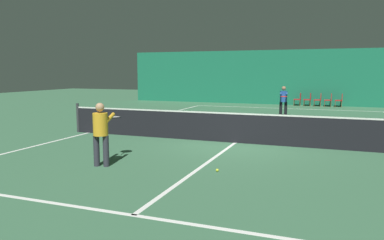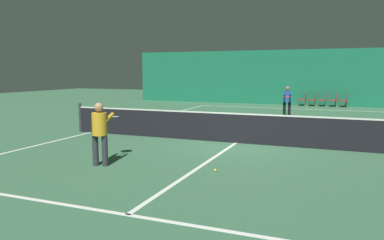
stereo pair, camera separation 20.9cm
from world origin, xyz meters
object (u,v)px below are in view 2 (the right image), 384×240
Objects in this scene: player_far at (287,99)px; courtside_chair_2 at (324,99)px; player_near at (100,129)px; courtside_chair_4 at (345,100)px; tennis_ball at (215,170)px; tennis_net at (236,127)px; courtside_chair_3 at (334,99)px; courtside_chair_1 at (314,99)px; courtside_chair_0 at (303,99)px.

courtside_chair_2 is at bearing 160.18° from player_far.
player_near is at bearing -21.36° from player_far.
tennis_ball is (-2.74, -17.56, -0.45)m from courtside_chair_4.
tennis_net is at bearing -11.78° from player_far.
player_near is (-2.24, -3.93, 0.37)m from tennis_net.
courtside_chair_1 is at bearing -90.00° from courtside_chair_3.
courtside_chair_2 is 12.73× the size of tennis_ball.
courtside_chair_1 is at bearing -90.00° from courtside_chair_4.
courtside_chair_0 is 0.63m from courtside_chair_1.
courtside_chair_3 is (2.05, 6.60, -0.40)m from player_far.
courtside_chair_3 is (1.26, 0.00, 0.00)m from courtside_chair_1.
courtside_chair_3 is at bearing 90.00° from courtside_chair_1.
courtside_chair_1 is at bearing 84.65° from tennis_net.
courtside_chair_4 is at bearing 81.12° from tennis_ball.
player_near is 1.79× the size of courtside_chair_4.
player_near is 18.64m from courtside_chair_3.
player_far is at bearing -1.33° from courtside_chair_0.
tennis_net is 14.21m from courtside_chair_2.
tennis_net is at bearing -5.35° from courtside_chair_1.
tennis_ball is (-0.21, -17.56, -0.45)m from courtside_chair_0.
courtside_chair_0 is at bearing 89.30° from tennis_ball.
player_near is at bearing -170.58° from tennis_ball.
courtside_chair_2 is (1.95, 14.07, -0.03)m from tennis_net.
courtside_chair_0 is (2.92, 18.00, -0.39)m from player_near.
player_far is 6.76m from courtside_chair_2.
courtside_chair_0 is 1.00× the size of courtside_chair_1.
player_near is 1.79× the size of courtside_chair_0.
courtside_chair_0 and courtside_chair_2 have the same top height.
courtside_chair_4 is at bearing 150.18° from player_far.
courtside_chair_0 and courtside_chair_1 have the same top height.
courtside_chair_3 is 12.73× the size of tennis_ball.
courtside_chair_4 is (1.90, 0.00, 0.00)m from courtside_chair_1.
courtside_chair_1 is 1.00× the size of courtside_chair_4.
tennis_net is 14.14m from courtside_chair_1.
courtside_chair_4 is 12.73× the size of tennis_ball.
player_near is at bearing -9.22° from courtside_chair_0.
tennis_net is 4.54m from player_near.
player_far reaches higher than tennis_net.
player_near is 0.99× the size of player_far.
player_far is 10.99m from tennis_ball.
courtside_chair_4 is (2.68, 6.60, -0.40)m from player_far.
tennis_net reaches higher than courtside_chair_2.
player_near is at bearing -14.99° from courtside_chair_3.
courtside_chair_1 is 1.00× the size of courtside_chair_2.
courtside_chair_2 is 0.63m from courtside_chair_3.
tennis_net is 14.29× the size of courtside_chair_3.
courtside_chair_4 is (0.63, 0.00, 0.00)m from courtside_chair_3.
tennis_ball is (-1.48, -17.56, -0.45)m from courtside_chair_2.
tennis_ball is (-2.11, -17.56, -0.45)m from courtside_chair_3.
courtside_chair_2 and courtside_chair_3 have the same top height.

